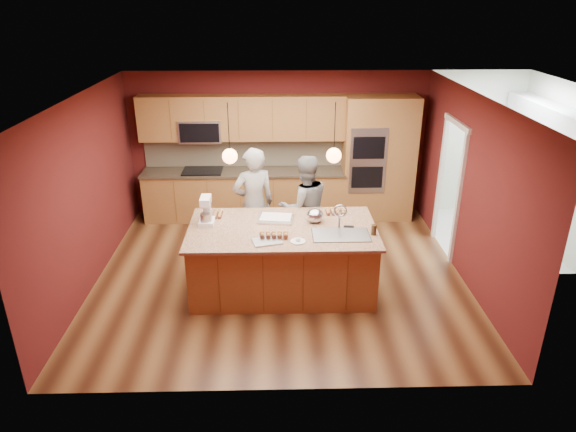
{
  "coord_description": "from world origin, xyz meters",
  "views": [
    {
      "loc": [
        -0.05,
        -6.86,
        3.96
      ],
      "look_at": [
        0.12,
        -0.1,
        1.01
      ],
      "focal_mm": 32.0,
      "sensor_mm": 36.0,
      "label": 1
    }
  ],
  "objects_px": {
    "person_left": "(254,204)",
    "mixing_bowl": "(315,216)",
    "person_right": "(305,208)",
    "stand_mixer": "(206,212)",
    "island": "(284,258)"
  },
  "relations": [
    {
      "from": "person_right",
      "to": "mixing_bowl",
      "type": "xyz_separation_m",
      "value": [
        0.1,
        -0.8,
        0.21
      ]
    },
    {
      "from": "island",
      "to": "person_right",
      "type": "height_order",
      "value": "person_right"
    },
    {
      "from": "island",
      "to": "mixing_bowl",
      "type": "distance_m",
      "value": 0.75
    },
    {
      "from": "island",
      "to": "stand_mixer",
      "type": "height_order",
      "value": "stand_mixer"
    },
    {
      "from": "island",
      "to": "person_right",
      "type": "distance_m",
      "value": 1.11
    },
    {
      "from": "stand_mixer",
      "to": "person_left",
      "type": "bearing_deg",
      "value": 52.17
    },
    {
      "from": "person_right",
      "to": "stand_mixer",
      "type": "xyz_separation_m",
      "value": [
        -1.43,
        -0.82,
        0.28
      ]
    },
    {
      "from": "island",
      "to": "person_right",
      "type": "relative_size",
      "value": 1.53
    },
    {
      "from": "person_left",
      "to": "mixing_bowl",
      "type": "bearing_deg",
      "value": 120.03
    },
    {
      "from": "stand_mixer",
      "to": "mixing_bowl",
      "type": "relative_size",
      "value": 1.65
    },
    {
      "from": "island",
      "to": "person_left",
      "type": "bearing_deg",
      "value": 114.44
    },
    {
      "from": "person_left",
      "to": "person_right",
      "type": "relative_size",
      "value": 1.07
    },
    {
      "from": "person_left",
      "to": "mixing_bowl",
      "type": "relative_size",
      "value": 7.56
    },
    {
      "from": "stand_mixer",
      "to": "mixing_bowl",
      "type": "xyz_separation_m",
      "value": [
        1.53,
        0.02,
        -0.08
      ]
    },
    {
      "from": "stand_mixer",
      "to": "island",
      "type": "bearing_deg",
      "value": -9.08
    }
  ]
}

